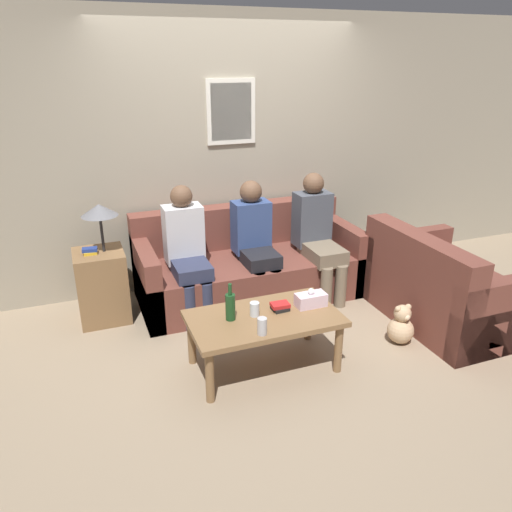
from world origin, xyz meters
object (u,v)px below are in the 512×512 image
at_px(couch_side, 444,291).
at_px(coffee_table, 264,323).
at_px(couch_main, 248,266).
at_px(person_middle, 255,239).
at_px(drinking_glass, 255,309).
at_px(teddy_bear, 401,326).
at_px(wine_bottle, 230,306).
at_px(person_left, 187,248).
at_px(person_right, 318,233).

xyz_separation_m(couch_side, coffee_table, (-1.73, -0.11, 0.09)).
bearing_deg(couch_main, coffee_table, -104.69).
bearing_deg(person_middle, drinking_glass, -111.03).
relative_size(couch_main, teddy_bear, 6.21).
xyz_separation_m(couch_main, teddy_bear, (0.85, -1.30, -0.14)).
distance_m(wine_bottle, person_left, 1.03).
height_order(couch_main, couch_side, same).
xyz_separation_m(person_left, teddy_bear, (1.48, -1.15, -0.47)).
height_order(coffee_table, teddy_bear, coffee_table).
xyz_separation_m(couch_side, wine_bottle, (-1.97, -0.07, 0.25)).
relative_size(coffee_table, person_right, 0.94).
bearing_deg(couch_main, person_middle, -80.78).
height_order(couch_main, coffee_table, couch_main).
distance_m(coffee_table, person_left, 1.14).
bearing_deg(person_right, couch_main, 162.36).
height_order(wine_bottle, person_left, person_left).
bearing_deg(drinking_glass, couch_main, 72.19).
height_order(wine_bottle, drinking_glass, wine_bottle).
bearing_deg(person_right, teddy_bear, -79.04).
bearing_deg(person_left, drinking_glass, -76.86).
xyz_separation_m(wine_bottle, person_middle, (0.59, 1.05, 0.08)).
height_order(person_right, teddy_bear, person_right).
xyz_separation_m(coffee_table, person_left, (-0.30, 1.07, 0.24)).
distance_m(couch_main, wine_bottle, 1.34).
bearing_deg(couch_side, wine_bottle, 91.90).
bearing_deg(couch_main, couch_side, -38.47).
xyz_separation_m(couch_side, drinking_glass, (-1.79, -0.08, 0.20)).
relative_size(couch_main, wine_bottle, 7.53).
bearing_deg(coffee_table, person_right, 46.91).
height_order(coffee_table, drinking_glass, drinking_glass).
bearing_deg(drinking_glass, coffee_table, -27.22).
height_order(coffee_table, person_left, person_left).
xyz_separation_m(couch_main, person_middle, (0.02, -0.14, 0.33)).
xyz_separation_m(couch_side, person_middle, (-1.39, 0.98, 0.33)).
relative_size(person_left, person_right, 0.99).
xyz_separation_m(person_right, teddy_bear, (0.21, -1.10, -0.48)).
bearing_deg(drinking_glass, teddy_bear, -5.01).
distance_m(person_middle, person_right, 0.62).
height_order(couch_main, teddy_bear, couch_main).
distance_m(wine_bottle, person_right, 1.55).
bearing_deg(couch_side, drinking_glass, 92.41).
height_order(coffee_table, person_right, person_right).
relative_size(coffee_table, person_middle, 0.97).
distance_m(coffee_table, teddy_bear, 1.20).
relative_size(wine_bottle, teddy_bear, 0.83).
height_order(person_middle, person_right, person_right).
bearing_deg(person_right, wine_bottle, -140.72).
distance_m(couch_side, person_middle, 1.73).
bearing_deg(person_left, coffee_table, -74.11).
distance_m(drinking_glass, person_left, 1.07).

